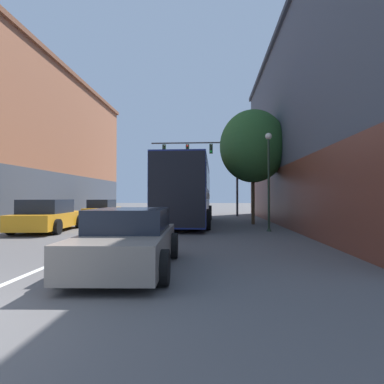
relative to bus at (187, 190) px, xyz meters
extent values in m
cube|color=silver|center=(-2.27, -1.32, -1.99)|extent=(0.14, 38.04, 0.01)
cube|color=#A86647|center=(-13.46, 3.13, 3.37)|extent=(9.39, 21.74, 10.72)
cube|color=#4C515B|center=(-8.82, 3.13, -0.40)|extent=(0.24, 21.30, 3.20)
cube|color=brown|center=(-13.46, 3.13, 8.58)|extent=(9.76, 21.96, 0.30)
cube|color=#4C515B|center=(9.78, -0.02, 3.59)|extent=(9.08, 23.52, 11.18)
cube|color=brown|center=(5.28, -0.02, -0.40)|extent=(0.24, 23.05, 3.20)
cube|color=#393D44|center=(9.78, -0.02, 9.03)|extent=(9.45, 23.76, 0.30)
cube|color=navy|center=(0.00, 0.02, -0.10)|extent=(2.51, 10.09, 3.34)
cube|color=black|center=(0.00, 0.02, 0.50)|extent=(2.56, 9.89, 1.07)
cube|color=beige|center=(0.00, 0.02, -0.37)|extent=(2.55, 9.99, 0.33)
cube|color=black|center=(-0.03, -5.00, -0.10)|extent=(2.40, 0.08, 3.21)
cylinder|color=black|center=(-1.23, 3.15, -1.50)|extent=(0.31, 1.00, 1.00)
cylinder|color=black|center=(1.27, 3.13, -1.50)|extent=(0.31, 1.00, 1.00)
cylinder|color=black|center=(-1.27, -3.09, -1.50)|extent=(0.31, 1.00, 1.00)
cylinder|color=black|center=(1.23, -3.11, -1.50)|extent=(0.31, 1.00, 1.00)
cube|color=slate|center=(-0.37, -11.01, -1.50)|extent=(1.90, 3.94, 0.63)
cube|color=black|center=(-0.38, -10.78, -0.94)|extent=(1.66, 2.08, 0.49)
cylinder|color=black|center=(-1.31, -9.86, -1.68)|extent=(0.25, 0.65, 0.64)
cylinder|color=black|center=(0.45, -9.77, -1.68)|extent=(0.25, 0.65, 0.64)
cylinder|color=black|center=(-1.18, -12.25, -1.68)|extent=(0.25, 0.65, 0.64)
cylinder|color=black|center=(0.58, -12.15, -1.68)|extent=(0.25, 0.65, 0.64)
cube|color=orange|center=(-6.54, 4.08, -1.51)|extent=(1.73, 4.05, 0.65)
cube|color=black|center=(-6.54, 3.88, -0.90)|extent=(1.55, 2.12, 0.59)
cylinder|color=black|center=(-7.42, 5.29, -1.71)|extent=(0.24, 0.58, 0.57)
cylinder|color=black|center=(-5.74, 5.34, -1.71)|extent=(0.24, 0.58, 0.57)
cylinder|color=black|center=(-7.34, 2.81, -1.71)|extent=(0.24, 0.58, 0.57)
cylinder|color=black|center=(-5.67, 2.87, -1.71)|extent=(0.24, 0.58, 0.57)
cube|color=orange|center=(-6.08, -4.04, -1.48)|extent=(2.26, 4.52, 0.66)
cube|color=black|center=(-6.06, -4.25, -0.85)|extent=(1.90, 2.43, 0.61)
cylinder|color=black|center=(-7.16, -2.79, -1.67)|extent=(0.29, 0.67, 0.65)
cylinder|color=black|center=(-5.29, -2.60, -1.67)|extent=(0.29, 0.67, 0.65)
cylinder|color=black|center=(-6.88, -5.48, -1.67)|extent=(0.29, 0.67, 0.65)
cylinder|color=black|center=(-5.01, -5.28, -1.67)|extent=(0.29, 0.67, 0.65)
cylinder|color=#333338|center=(3.54, 7.70, 1.23)|extent=(0.18, 0.18, 6.46)
cylinder|color=#333338|center=(-0.07, 7.70, 4.16)|extent=(7.23, 0.12, 0.12)
cube|color=#234723|center=(1.38, 7.70, 3.64)|extent=(0.28, 0.24, 0.80)
sphere|color=black|center=(1.38, 7.54, 3.89)|extent=(0.18, 0.18, 0.18)
sphere|color=black|center=(1.38, 7.54, 3.64)|extent=(0.18, 0.18, 0.18)
sphere|color=green|center=(1.38, 7.54, 3.39)|extent=(0.18, 0.18, 0.18)
cube|color=#234723|center=(-0.61, 7.70, 3.64)|extent=(0.28, 0.24, 0.80)
sphere|color=red|center=(-0.61, 7.54, 3.89)|extent=(0.18, 0.18, 0.18)
sphere|color=black|center=(-0.61, 7.54, 3.64)|extent=(0.18, 0.18, 0.18)
sphere|color=black|center=(-0.61, 7.54, 3.39)|extent=(0.18, 0.18, 0.18)
cube|color=#234723|center=(-2.60, 7.70, 3.64)|extent=(0.28, 0.24, 0.80)
sphere|color=black|center=(-2.60, 7.54, 3.89)|extent=(0.18, 0.18, 0.18)
sphere|color=black|center=(-2.60, 7.54, 3.64)|extent=(0.18, 0.18, 0.18)
sphere|color=green|center=(-2.60, 7.54, 3.39)|extent=(0.18, 0.18, 0.18)
cone|color=#233323|center=(4.05, -3.43, -1.90)|extent=(0.26, 0.26, 0.20)
cylinder|color=#233323|center=(4.05, -3.43, 0.14)|extent=(0.10, 0.10, 4.26)
sphere|color=#EFE5CC|center=(4.05, -3.43, 2.38)|extent=(0.31, 0.31, 0.31)
cylinder|color=#4C3823|center=(3.82, 0.16, -0.55)|extent=(0.19, 0.19, 2.90)
ellipsoid|color=#2D5B28|center=(3.82, 0.16, 2.54)|extent=(3.84, 3.46, 4.23)
camera|label=1|loc=(1.43, -17.38, -0.44)|focal=28.00mm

